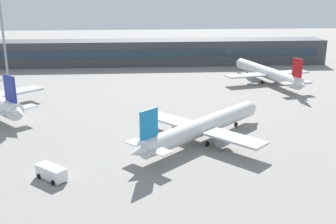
% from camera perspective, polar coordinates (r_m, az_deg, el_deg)
% --- Properties ---
extents(ground_plane, '(400.00, 400.00, 0.00)m').
position_cam_1_polar(ground_plane, '(84.29, -5.05, -2.06)').
color(ground_plane, gray).
extents(terminal_building, '(141.78, 12.13, 9.00)m').
position_cam_1_polar(terminal_building, '(152.17, -4.82, 8.36)').
color(terminal_building, '#3F4247').
rests_on(terminal_building, ground_plane).
extents(airplane_near, '(29.40, 28.01, 9.28)m').
position_cam_1_polar(airplane_near, '(76.03, 5.17, -1.97)').
color(airplane_near, silver).
rests_on(airplane_near, ground_plane).
extents(airplane_far, '(27.10, 38.20, 9.58)m').
position_cam_1_polar(airplane_far, '(126.80, 13.62, 5.44)').
color(airplane_far, silver).
rests_on(airplane_far, ground_plane).
extents(service_van_white, '(5.21, 4.96, 2.08)m').
position_cam_1_polar(service_van_white, '(63.72, -16.11, -8.18)').
color(service_van_white, white).
rests_on(service_van_white, ground_plane).
extents(floodlight_tower_east, '(3.20, 0.80, 29.15)m').
position_cam_1_polar(floodlight_tower_east, '(138.11, -22.34, 11.35)').
color(floodlight_tower_east, gray).
rests_on(floodlight_tower_east, ground_plane).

